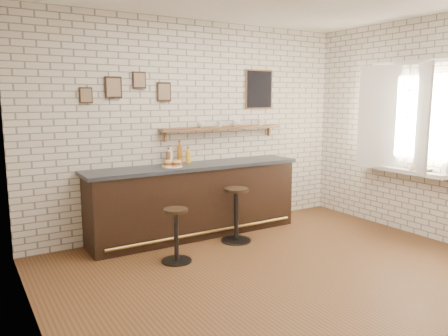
{
  "coord_description": "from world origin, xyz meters",
  "views": [
    {
      "loc": [
        -2.96,
        -3.59,
        1.91
      ],
      "look_at": [
        -0.2,
        0.9,
        1.07
      ],
      "focal_mm": 35.0,
      "sensor_mm": 36.0,
      "label": 1
    }
  ],
  "objects_px": {
    "bitters_bottle_white": "(170,157)",
    "shelf_cup_c": "(236,123)",
    "bar_stool_right": "(236,213)",
    "shelf_cup_d": "(260,122)",
    "bar_stool_left": "(176,233)",
    "shelf_cup_b": "(220,124)",
    "book_upper": "(419,169)",
    "bitters_bottle_amber": "(180,154)",
    "ciabatta_sandwich": "(173,163)",
    "condiment_bottle_yellow": "(188,156)",
    "bitters_bottle_brown": "(169,158)",
    "book_lower": "(418,170)",
    "bar_counter": "(196,200)",
    "sandwich_plate": "(172,166)",
    "shelf_cup_a": "(201,125)"
  },
  "relations": [
    {
      "from": "sandwich_plate",
      "to": "ciabatta_sandwich",
      "type": "relative_size",
      "value": 1.14
    },
    {
      "from": "bar_stool_left",
      "to": "book_lower",
      "type": "bearing_deg",
      "value": -15.29
    },
    {
      "from": "sandwich_plate",
      "to": "bitters_bottle_white",
      "type": "xyz_separation_m",
      "value": [
        0.08,
        0.23,
        0.1
      ]
    },
    {
      "from": "bar_stool_left",
      "to": "shelf_cup_c",
      "type": "xyz_separation_m",
      "value": [
        1.48,
        0.99,
        1.21
      ]
    },
    {
      "from": "shelf_cup_b",
      "to": "shelf_cup_d",
      "type": "height_order",
      "value": "shelf_cup_d"
    },
    {
      "from": "shelf_cup_d",
      "to": "shelf_cup_b",
      "type": "bearing_deg",
      "value": -175.01
    },
    {
      "from": "bar_stool_left",
      "to": "book_lower",
      "type": "distance_m",
      "value": 3.41
    },
    {
      "from": "ciabatta_sandwich",
      "to": "shelf_cup_d",
      "type": "relative_size",
      "value": 2.45
    },
    {
      "from": "ciabatta_sandwich",
      "to": "book_lower",
      "type": "relative_size",
      "value": 1.03
    },
    {
      "from": "bitters_bottle_amber",
      "to": "shelf_cup_d",
      "type": "height_order",
      "value": "shelf_cup_d"
    },
    {
      "from": "sandwich_plate",
      "to": "book_upper",
      "type": "distance_m",
      "value": 3.36
    },
    {
      "from": "bitters_bottle_white",
      "to": "book_upper",
      "type": "relative_size",
      "value": 1.08
    },
    {
      "from": "bitters_bottle_brown",
      "to": "bitters_bottle_amber",
      "type": "relative_size",
      "value": 0.73
    },
    {
      "from": "bar_counter",
      "to": "bar_stool_right",
      "type": "bearing_deg",
      "value": -58.5
    },
    {
      "from": "bitters_bottle_brown",
      "to": "shelf_cup_a",
      "type": "relative_size",
      "value": 2.1
    },
    {
      "from": "shelf_cup_a",
      "to": "shelf_cup_b",
      "type": "bearing_deg",
      "value": -21.03
    },
    {
      "from": "bar_stool_right",
      "to": "shelf_cup_a",
      "type": "distance_m",
      "value": 1.37
    },
    {
      "from": "bar_stool_right",
      "to": "condiment_bottle_yellow",
      "type": "bearing_deg",
      "value": 114.99
    },
    {
      "from": "ciabatta_sandwich",
      "to": "bitters_bottle_amber",
      "type": "xyz_separation_m",
      "value": [
        0.21,
        0.23,
        0.08
      ]
    },
    {
      "from": "bitters_bottle_brown",
      "to": "bar_stool_left",
      "type": "xyz_separation_m",
      "value": [
        -0.37,
        -0.98,
        -0.76
      ]
    },
    {
      "from": "ciabatta_sandwich",
      "to": "shelf_cup_a",
      "type": "xyz_separation_m",
      "value": [
        0.57,
        0.24,
        0.48
      ]
    },
    {
      "from": "bar_stool_right",
      "to": "shelf_cup_d",
      "type": "xyz_separation_m",
      "value": [
        0.92,
        0.74,
        1.15
      ]
    },
    {
      "from": "bar_stool_right",
      "to": "shelf_cup_c",
      "type": "xyz_separation_m",
      "value": [
        0.47,
        0.74,
        1.16
      ]
    },
    {
      "from": "bitters_bottle_brown",
      "to": "shelf_cup_c",
      "type": "relative_size",
      "value": 1.82
    },
    {
      "from": "bitters_bottle_amber",
      "to": "bar_counter",
      "type": "bearing_deg",
      "value": -53.07
    },
    {
      "from": "bar_counter",
      "to": "bitters_bottle_amber",
      "type": "distance_m",
      "value": 0.68
    },
    {
      "from": "bar_stool_left",
      "to": "bitters_bottle_brown",
      "type": "bearing_deg",
      "value": 69.58
    },
    {
      "from": "shelf_cup_a",
      "to": "shelf_cup_c",
      "type": "height_order",
      "value": "shelf_cup_c"
    },
    {
      "from": "bitters_bottle_white",
      "to": "book_upper",
      "type": "distance_m",
      "value": 3.41
    },
    {
      "from": "ciabatta_sandwich",
      "to": "bitters_bottle_amber",
      "type": "height_order",
      "value": "bitters_bottle_amber"
    },
    {
      "from": "condiment_bottle_yellow",
      "to": "shelf_cup_c",
      "type": "xyz_separation_m",
      "value": [
        0.81,
        0.01,
        0.45
      ]
    },
    {
      "from": "sandwich_plate",
      "to": "bitters_bottle_amber",
      "type": "relative_size",
      "value": 0.88
    },
    {
      "from": "ciabatta_sandwich",
      "to": "shelf_cup_b",
      "type": "height_order",
      "value": "shelf_cup_b"
    },
    {
      "from": "bitters_bottle_amber",
      "to": "book_upper",
      "type": "height_order",
      "value": "bitters_bottle_amber"
    },
    {
      "from": "bitters_bottle_amber",
      "to": "bar_stool_left",
      "type": "height_order",
      "value": "bitters_bottle_amber"
    },
    {
      "from": "shelf_cup_b",
      "to": "bitters_bottle_brown",
      "type": "bearing_deg",
      "value": 141.59
    },
    {
      "from": "bitters_bottle_brown",
      "to": "book_lower",
      "type": "distance_m",
      "value": 3.43
    },
    {
      "from": "bar_counter",
      "to": "bitters_bottle_white",
      "type": "height_order",
      "value": "bitters_bottle_white"
    },
    {
      "from": "bitters_bottle_white",
      "to": "bar_stool_left",
      "type": "height_order",
      "value": "bitters_bottle_white"
    },
    {
      "from": "ciabatta_sandwich",
      "to": "bitters_bottle_brown",
      "type": "xyz_separation_m",
      "value": [
        0.05,
        0.23,
        0.04
      ]
    },
    {
      "from": "bitters_bottle_white",
      "to": "shelf_cup_c",
      "type": "bearing_deg",
      "value": 0.43
    },
    {
      "from": "shelf_cup_a",
      "to": "shelf_cup_b",
      "type": "distance_m",
      "value": 0.31
    },
    {
      "from": "bar_counter",
      "to": "bar_stool_left",
      "type": "bearing_deg",
      "value": -130.67
    },
    {
      "from": "ciabatta_sandwich",
      "to": "bar_stool_right",
      "type": "bearing_deg",
      "value": -36.16
    },
    {
      "from": "shelf_cup_c",
      "to": "book_upper",
      "type": "xyz_separation_m",
      "value": [
        1.75,
        -1.88,
        -0.59
      ]
    },
    {
      "from": "sandwich_plate",
      "to": "ciabatta_sandwich",
      "type": "bearing_deg",
      "value": 0.0
    },
    {
      "from": "sandwich_plate",
      "to": "ciabatta_sandwich",
      "type": "xyz_separation_m",
      "value": [
        0.01,
        0.0,
        0.04
      ]
    },
    {
      "from": "bar_stool_left",
      "to": "shelf_cup_a",
      "type": "bearing_deg",
      "value": 48.15
    },
    {
      "from": "shelf_cup_d",
      "to": "book_upper",
      "type": "xyz_separation_m",
      "value": [
        1.3,
        -1.88,
        -0.59
      ]
    },
    {
      "from": "bar_stool_left",
      "to": "ciabatta_sandwich",
      "type": "bearing_deg",
      "value": 66.98
    }
  ]
}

